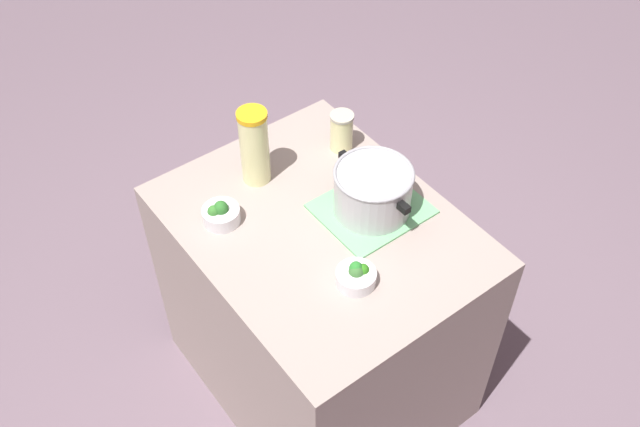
{
  "coord_description": "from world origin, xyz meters",
  "views": [
    {
      "loc": [
        1.25,
        -0.94,
        2.61
      ],
      "look_at": [
        0.0,
        0.0,
        0.95
      ],
      "focal_mm": 41.0,
      "sensor_mm": 36.0,
      "label": 1
    }
  ],
  "objects_px": {
    "cooking_pot": "(373,190)",
    "broccoli_bowl_center": "(356,276)",
    "mason_jar": "(342,131)",
    "broccoli_bowl_front": "(221,214)",
    "lemonade_pitcher": "(254,146)"
  },
  "relations": [
    {
      "from": "broccoli_bowl_front",
      "to": "broccoli_bowl_center",
      "type": "relative_size",
      "value": 1.0
    },
    {
      "from": "cooking_pot",
      "to": "broccoli_bowl_center",
      "type": "relative_size",
      "value": 2.68
    },
    {
      "from": "broccoli_bowl_front",
      "to": "lemonade_pitcher",
      "type": "bearing_deg",
      "value": 116.09
    },
    {
      "from": "mason_jar",
      "to": "cooking_pot",
      "type": "bearing_deg",
      "value": -20.31
    },
    {
      "from": "cooking_pot",
      "to": "lemonade_pitcher",
      "type": "relative_size",
      "value": 1.17
    },
    {
      "from": "broccoli_bowl_front",
      "to": "mason_jar",
      "type": "bearing_deg",
      "value": 95.23
    },
    {
      "from": "broccoli_bowl_front",
      "to": "broccoli_bowl_center",
      "type": "height_order",
      "value": "broccoli_bowl_front"
    },
    {
      "from": "cooking_pot",
      "to": "broccoli_bowl_front",
      "type": "relative_size",
      "value": 2.69
    },
    {
      "from": "mason_jar",
      "to": "broccoli_bowl_front",
      "type": "relative_size",
      "value": 1.21
    },
    {
      "from": "lemonade_pitcher",
      "to": "broccoli_bowl_front",
      "type": "xyz_separation_m",
      "value": [
        0.1,
        -0.2,
        -0.11
      ]
    },
    {
      "from": "cooking_pot",
      "to": "lemonade_pitcher",
      "type": "height_order",
      "value": "lemonade_pitcher"
    },
    {
      "from": "broccoli_bowl_center",
      "to": "mason_jar",
      "type": "bearing_deg",
      "value": 146.02
    },
    {
      "from": "lemonade_pitcher",
      "to": "mason_jar",
      "type": "relative_size",
      "value": 1.91
    },
    {
      "from": "broccoli_bowl_front",
      "to": "broccoli_bowl_center",
      "type": "distance_m",
      "value": 0.49
    },
    {
      "from": "cooking_pot",
      "to": "lemonade_pitcher",
      "type": "bearing_deg",
      "value": -148.72
    }
  ]
}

